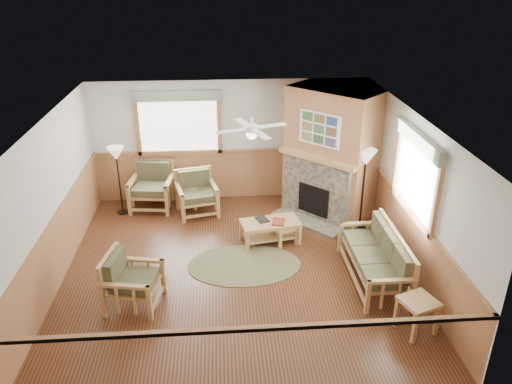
{
  "coord_description": "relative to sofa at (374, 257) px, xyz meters",
  "views": [
    {
      "loc": [
        -0.22,
        -7.47,
        4.94
      ],
      "look_at": [
        0.4,
        0.7,
        1.15
      ],
      "focal_mm": 35.0,
      "sensor_mm": 36.0,
      "label": 1
    }
  ],
  "objects": [
    {
      "name": "book_dark",
      "position": [
        -1.77,
        1.44,
        0.04
      ],
      "size": [
        0.28,
        0.32,
        0.03
      ],
      "primitive_type": "cube",
      "rotation": [
        0.0,
        0.0,
        0.35
      ],
      "color": "black",
      "rests_on": "coffee_table"
    },
    {
      "name": "wainscot",
      "position": [
        -2.3,
        0.5,
        0.12
      ],
      "size": [
        6.0,
        6.0,
        1.1
      ],
      "primitive_type": null,
      "color": "#A36D42",
      "rests_on": "floor"
    },
    {
      "name": "armchair_back_right",
      "position": [
        -3.05,
        2.71,
        0.02
      ],
      "size": [
        0.97,
        0.97,
        0.91
      ],
      "primitive_type": null,
      "rotation": [
        0.0,
        0.0,
        0.23
      ],
      "color": "tan",
      "rests_on": "floor"
    },
    {
      "name": "end_table_sofa",
      "position": [
        0.25,
        -1.35,
        -0.16
      ],
      "size": [
        0.62,
        0.61,
        0.54
      ],
      "primitive_type": null,
      "rotation": [
        0.0,
        0.0,
        0.36
      ],
      "color": "tan",
      "rests_on": "floor"
    },
    {
      "name": "floor_lamp_left",
      "position": [
        -4.67,
        2.84,
        0.32
      ],
      "size": [
        0.4,
        0.4,
        1.51
      ],
      "primitive_type": null,
      "rotation": [
        0.0,
        0.0,
        -0.16
      ],
      "color": "black",
      "rests_on": "floor"
    },
    {
      "name": "window_back",
      "position": [
        -3.4,
        3.46,
        2.1
      ],
      "size": [
        1.9,
        0.16,
        1.5
      ],
      "primitive_type": null,
      "color": "white",
      "rests_on": "wall_back"
    },
    {
      "name": "wall_front",
      "position": [
        -2.3,
        -2.5,
        0.92
      ],
      "size": [
        6.0,
        0.02,
        2.7
      ],
      "primitive_type": "cube",
      "color": "silver",
      "rests_on": "floor"
    },
    {
      "name": "book_red",
      "position": [
        -1.47,
        1.32,
        0.04
      ],
      "size": [
        0.28,
        0.34,
        0.03
      ],
      "primitive_type": "cube",
      "rotation": [
        0.0,
        0.0,
        -0.22
      ],
      "color": "maroon",
      "rests_on": "coffee_table"
    },
    {
      "name": "wall_back",
      "position": [
        -2.3,
        3.5,
        0.92
      ],
      "size": [
        6.0,
        0.02,
        2.7
      ],
      "primitive_type": "cube",
      "color": "silver",
      "rests_on": "floor"
    },
    {
      "name": "braided_rug",
      "position": [
        -2.16,
        0.58,
        -0.43
      ],
      "size": [
        2.51,
        2.51,
        0.01
      ],
      "primitive_type": "cylinder",
      "rotation": [
        0.0,
        0.0,
        -0.28
      ],
      "color": "brown",
      "rests_on": "floor"
    },
    {
      "name": "sofa",
      "position": [
        0.0,
        0.0,
        0.0
      ],
      "size": [
        1.88,
        0.77,
        0.87
      ],
      "primitive_type": null,
      "rotation": [
        0.0,
        0.0,
        -1.57
      ],
      "color": "tan",
      "rests_on": "floor"
    },
    {
      "name": "wall_left",
      "position": [
        -5.3,
        0.5,
        0.92
      ],
      "size": [
        0.02,
        6.0,
        2.7
      ],
      "primitive_type": "cube",
      "color": "silver",
      "rests_on": "floor"
    },
    {
      "name": "window_right",
      "position": [
        0.66,
        0.3,
        2.1
      ],
      "size": [
        0.16,
        1.9,
        1.5
      ],
      "primitive_type": null,
      "color": "white",
      "rests_on": "wall_right"
    },
    {
      "name": "end_table_chairs",
      "position": [
        -3.26,
        3.05,
        -0.18
      ],
      "size": [
        0.55,
        0.53,
        0.52
      ],
      "primitive_type": null,
      "rotation": [
        0.0,
        0.0,
        -0.22
      ],
      "color": "tan",
      "rests_on": "floor"
    },
    {
      "name": "ceiling_fan",
      "position": [
        -2.0,
        0.8,
        2.23
      ],
      "size": [
        1.59,
        1.59,
        0.36
      ],
      "primitive_type": null,
      "rotation": [
        0.0,
        0.0,
        0.35
      ],
      "color": "white",
      "rests_on": "ceiling"
    },
    {
      "name": "fireplace",
      "position": [
        -0.25,
        2.55,
        0.92
      ],
      "size": [
        3.11,
        3.11,
        2.7
      ],
      "primitive_type": null,
      "rotation": [
        0.0,
        0.0,
        -0.79
      ],
      "color": "#A36D42",
      "rests_on": "floor"
    },
    {
      "name": "coffee_table",
      "position": [
        -1.62,
        1.37,
        -0.21
      ],
      "size": [
        1.19,
        0.75,
        0.44
      ],
      "primitive_type": null,
      "rotation": [
        0.0,
        0.0,
        0.18
      ],
      "color": "tan",
      "rests_on": "floor"
    },
    {
      "name": "floor_lamp_right",
      "position": [
        0.25,
        1.73,
        0.42
      ],
      "size": [
        0.47,
        0.47,
        1.72
      ],
      "primitive_type": null,
      "rotation": [
        0.0,
        0.0,
        0.23
      ],
      "color": "black",
      "rests_on": "floor"
    },
    {
      "name": "armchair_back_left",
      "position": [
        -4.04,
        3.05,
        0.06
      ],
      "size": [
        0.98,
        0.98,
        0.99
      ],
      "primitive_type": null,
      "rotation": [
        0.0,
        0.0,
        -0.12
      ],
      "color": "tan",
      "rests_on": "floor"
    },
    {
      "name": "wall_right",
      "position": [
        0.7,
        0.5,
        0.92
      ],
      "size": [
        0.02,
        6.0,
        2.7
      ],
      "primitive_type": "cube",
      "color": "silver",
      "rests_on": "floor"
    },
    {
      "name": "footstool",
      "position": [
        -1.36,
        1.33,
        -0.25
      ],
      "size": [
        0.56,
        0.56,
        0.37
      ],
      "primitive_type": null,
      "rotation": [
        0.0,
        0.0,
        0.4
      ],
      "color": "tan",
      "rests_on": "floor"
    },
    {
      "name": "floor",
      "position": [
        -2.3,
        0.5,
        -0.44
      ],
      "size": [
        6.0,
        6.0,
        0.01
      ],
      "primitive_type": "cube",
      "color": "#4E2915",
      "rests_on": "ground"
    },
    {
      "name": "ceiling",
      "position": [
        -2.3,
        0.5,
        2.27
      ],
      "size": [
        6.0,
        6.0,
        0.01
      ],
      "primitive_type": "cube",
      "color": "white",
      "rests_on": "floor"
    },
    {
      "name": "armchair_left",
      "position": [
        -3.94,
        -0.4,
        0.01
      ],
      "size": [
        0.92,
        0.92,
        0.89
      ],
      "primitive_type": null,
      "rotation": [
        0.0,
        0.0,
        1.38
      ],
      "color": "tan",
      "rests_on": "floor"
    }
  ]
}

